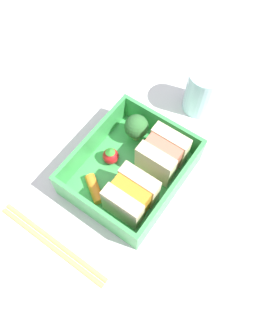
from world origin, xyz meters
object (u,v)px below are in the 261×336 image
Objects in this scene: sandwich_center_left at (131,196)px; strawberry_far_left at (110,157)px; chopstick_pair at (53,243)px; carrot_stick_far_left at (94,189)px; drinking_glass at (203,91)px; broccoli_floret at (136,127)px; sandwich_left at (162,155)px.

sandwich_center_left is 1.91× the size of strawberry_far_left.
chopstick_pair is (10.96, -5.60, -3.65)cm from sandwich_center_left.
carrot_stick_far_left is (5.25, 1.14, -0.59)cm from strawberry_far_left.
chopstick_pair is 33.09cm from drinking_glass.
strawberry_far_left is at bearing -7.57° from broccoli_floret.
sandwich_center_left is 11.17cm from broccoli_floret.
broccoli_floret is at bearing -105.91° from sandwich_left.
drinking_glass reaches higher than strawberry_far_left.
chopstick_pair is (14.67, 0.97, -2.21)cm from strawberry_far_left.
strawberry_far_left is 18.78cm from drinking_glass.
sandwich_center_left is (7.91, 0.00, 0.00)cm from sandwich_left.
sandwich_left reaches higher than broccoli_floret.
sandwich_center_left is 21.66cm from drinking_glass.
strawberry_far_left is (5.85, -0.78, -1.58)cm from broccoli_floret.
broccoli_floret reaches higher than strawberry_far_left.
broccoli_floret is at bearing -179.47° from chopstick_pair.
strawberry_far_left is at bearing -57.40° from sandwich_left.
sandwich_center_left reaches higher than strawberry_far_left.
sandwich_center_left is at bearing 0.00° from sandwich_left.
sandwich_center_left is 1.34× the size of carrot_stick_far_left.
chopstick_pair is (20.52, 0.19, -3.80)cm from broccoli_floret.
strawberry_far_left reaches higher than carrot_stick_far_left.
drinking_glass reaches higher than sandwich_left.
sandwich_left is 0.75× the size of drinking_glass.
sandwich_left reaches higher than strawberry_far_left.
drinking_glass is (-23.17, 4.32, 1.95)cm from carrot_stick_far_left.
chopstick_pair is at bearing -27.06° from sandwich_center_left.
sandwich_left is 20.01cm from chopstick_pair.
carrot_stick_far_left is (9.45, -5.42, -2.02)cm from sandwich_left.
broccoli_floret is 20.87cm from chopstick_pair.
carrot_stick_far_left is 23.65cm from drinking_glass.
drinking_glass is (-32.59, 4.49, 3.57)cm from chopstick_pair.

